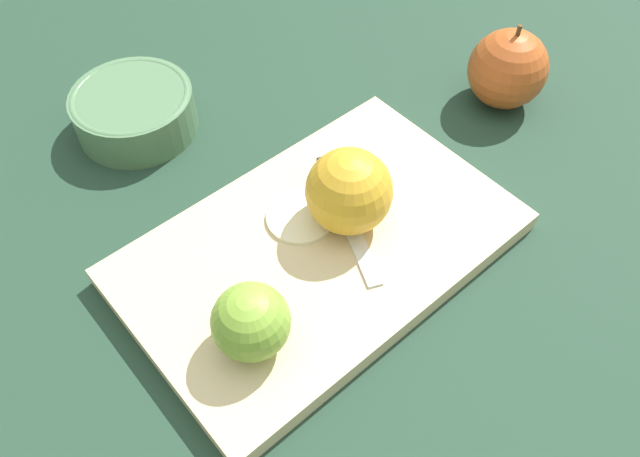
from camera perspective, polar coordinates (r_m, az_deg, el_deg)
name	(u,v)px	position (r m, az deg, el deg)	size (l,w,h in m)	color
ground_plane	(320,255)	(0.61, 0.00, -2.41)	(4.00, 4.00, 0.00)	#1E3828
cutting_board	(320,248)	(0.60, 0.00, -1.80)	(0.39, 0.27, 0.02)	#D1B789
apple_half_left	(251,321)	(0.51, -6.33, -8.45)	(0.07, 0.07, 0.07)	olive
apple_half_right	(349,192)	(0.58, 2.69, 3.39)	(0.08, 0.08, 0.08)	gold
knife	(339,192)	(0.62, 1.77, 3.31)	(0.06, 0.15, 0.02)	silver
apple_slice	(301,217)	(0.61, -1.76, 1.10)	(0.07, 0.07, 0.00)	beige
apple_whole	(508,69)	(0.77, 16.78, 13.79)	(0.09, 0.09, 0.10)	#AD4C1E
bowl	(134,109)	(0.75, -16.63, 10.40)	(0.14, 0.14, 0.05)	#4C704C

